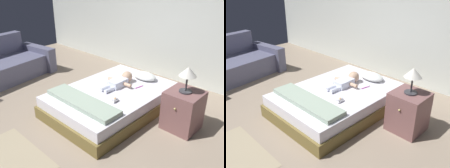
% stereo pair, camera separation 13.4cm
% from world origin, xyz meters
% --- Properties ---
extents(ground_plane, '(8.00, 8.00, 0.00)m').
position_xyz_m(ground_plane, '(0.00, 0.00, 0.00)').
color(ground_plane, gray).
extents(wall_behind_bed, '(8.00, 0.12, 2.58)m').
position_xyz_m(wall_behind_bed, '(0.00, 3.00, 1.29)').
color(wall_behind_bed, silver).
rests_on(wall_behind_bed, ground_plane).
extents(bed, '(1.39, 2.01, 0.35)m').
position_xyz_m(bed, '(0.03, 1.19, 0.17)').
color(bed, brown).
rests_on(bed, ground_plane).
extents(pillow, '(0.45, 0.28, 0.12)m').
position_xyz_m(pillow, '(0.15, 1.88, 0.42)').
color(pillow, white).
rests_on(pillow, bed).
extents(baby, '(0.48, 0.67, 0.18)m').
position_xyz_m(baby, '(0.01, 1.43, 0.42)').
color(baby, white).
rests_on(baby, bed).
extents(toothbrush, '(0.04, 0.17, 0.02)m').
position_xyz_m(toothbrush, '(0.30, 1.56, 0.36)').
color(toothbrush, '#AE3A9A').
rests_on(toothbrush, bed).
extents(couch, '(1.33, 2.13, 0.83)m').
position_xyz_m(couch, '(-2.48, 0.48, 0.27)').
color(couch, slate).
rests_on(couch, ground_plane).
extents(nightstand, '(0.46, 0.49, 0.58)m').
position_xyz_m(nightstand, '(1.12, 1.49, 0.29)').
color(nightstand, brown).
rests_on(nightstand, ground_plane).
extents(lamp, '(0.24, 0.24, 0.36)m').
position_xyz_m(lamp, '(1.12, 1.49, 0.85)').
color(lamp, '#333338').
rests_on(lamp, nightstand).
extents(blanket, '(1.25, 0.33, 0.07)m').
position_xyz_m(blanket, '(0.03, 0.56, 0.39)').
color(blanket, '#9BAF9B').
rests_on(blanket, bed).
extents(baby_bottle, '(0.07, 0.10, 0.08)m').
position_xyz_m(baby_bottle, '(0.34, 0.92, 0.39)').
color(baby_bottle, white).
rests_on(baby_bottle, bed).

